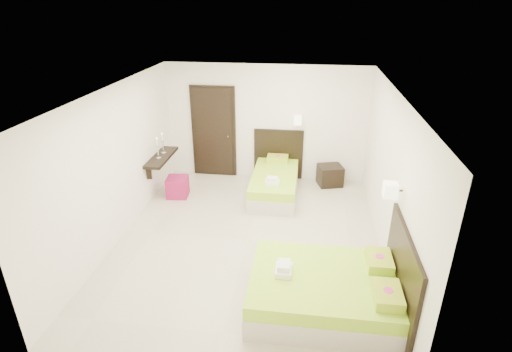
# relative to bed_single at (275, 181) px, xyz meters

# --- Properties ---
(floor) EXTENTS (5.50, 5.50, 0.00)m
(floor) POSITION_rel_bed_single_xyz_m (-0.30, -1.89, -0.28)
(floor) COLOR beige
(floor) RESTS_ON ground
(bed_single) EXTENTS (1.12, 1.87, 1.54)m
(bed_single) POSITION_rel_bed_single_xyz_m (0.00, 0.00, 0.00)
(bed_single) COLOR beige
(bed_single) RESTS_ON ground
(bed_double) EXTENTS (1.98, 1.69, 1.64)m
(bed_double) POSITION_rel_bed_single_xyz_m (1.04, -3.39, 0.01)
(bed_double) COLOR beige
(bed_double) RESTS_ON ground
(nightstand) EXTENTS (0.62, 0.58, 0.46)m
(nightstand) POSITION_rel_bed_single_xyz_m (1.19, 0.58, -0.05)
(nightstand) COLOR black
(nightstand) RESTS_ON ground
(ottoman) EXTENTS (0.47, 0.47, 0.43)m
(ottoman) POSITION_rel_bed_single_xyz_m (-2.03, -0.42, -0.07)
(ottoman) COLOR maroon
(ottoman) RESTS_ON ground
(door) EXTENTS (1.02, 0.15, 2.14)m
(door) POSITION_rel_bed_single_xyz_m (-1.50, 0.80, 0.77)
(door) COLOR black
(door) RESTS_ON ground
(console_shelf) EXTENTS (0.35, 1.20, 0.78)m
(console_shelf) POSITION_rel_bed_single_xyz_m (-2.38, -0.29, 0.53)
(console_shelf) COLOR black
(console_shelf) RESTS_ON ground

